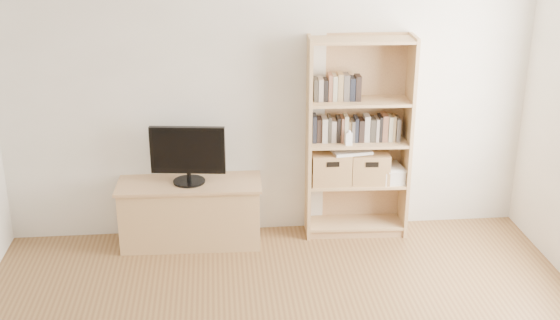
{
  "coord_description": "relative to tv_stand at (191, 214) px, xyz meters",
  "views": [
    {
      "loc": [
        -0.44,
        -3.2,
        2.84
      ],
      "look_at": [
        0.04,
        1.9,
        0.88
      ],
      "focal_mm": 45.0,
      "sensor_mm": 36.0,
      "label": 1
    }
  ],
  "objects": [
    {
      "name": "bookshelf",
      "position": [
        1.44,
        0.06,
        0.61
      ],
      "size": [
        0.89,
        0.35,
        1.76
      ],
      "primitive_type": "cube",
      "rotation": [
        0.0,
        0.0,
        -0.04
      ],
      "color": "tan",
      "rests_on": "floor"
    },
    {
      "name": "basket_right",
      "position": [
        1.55,
        0.05,
        0.35
      ],
      "size": [
        0.34,
        0.29,
        0.27
      ],
      "primitive_type": "cube",
      "rotation": [
        0.0,
        0.0,
        -0.07
      ],
      "color": "#A5704A",
      "rests_on": "bookshelf"
    },
    {
      "name": "back_wall",
      "position": [
        0.69,
        0.22,
        1.03
      ],
      "size": [
        4.5,
        0.02,
        2.6
      ],
      "primitive_type": "cube",
      "color": "beige",
      "rests_on": "floor"
    },
    {
      "name": "magazine_stack",
      "position": [
        1.74,
        0.04,
        0.28
      ],
      "size": [
        0.19,
        0.27,
        0.12
      ],
      "primitive_type": "cube",
      "rotation": [
        0.0,
        0.0,
        0.06
      ],
      "color": "silver",
      "rests_on": "bookshelf"
    },
    {
      "name": "books_row_upper",
      "position": [
        1.25,
        0.09,
        1.05
      ],
      "size": [
        0.39,
        0.17,
        0.2
      ],
      "primitive_type": "cube",
      "rotation": [
        0.0,
        0.0,
        -0.09
      ],
      "color": "black",
      "rests_on": "bookshelf"
    },
    {
      "name": "baby_monitor",
      "position": [
        1.34,
        -0.03,
        0.64
      ],
      "size": [
        0.06,
        0.04,
        0.11
      ],
      "primitive_type": "cube",
      "rotation": [
        0.0,
        0.0,
        0.07
      ],
      "color": "white",
      "rests_on": "bookshelf"
    },
    {
      "name": "books_row_mid",
      "position": [
        1.44,
        0.08,
        0.7
      ],
      "size": [
        0.8,
        0.18,
        0.21
      ],
      "primitive_type": "cube",
      "rotation": [
        0.0,
        0.0,
        -0.03
      ],
      "color": "black",
      "rests_on": "bookshelf"
    },
    {
      "name": "television",
      "position": [
        0.0,
        0.0,
        0.54
      ],
      "size": [
        0.62,
        0.12,
        0.49
      ],
      "primitive_type": "cube",
      "rotation": [
        0.0,
        0.0,
        -0.12
      ],
      "color": "black",
      "rests_on": "tv_stand"
    },
    {
      "name": "tv_stand",
      "position": [
        0.0,
        0.0,
        0.0
      ],
      "size": [
        1.18,
        0.47,
        0.54
      ],
      "primitive_type": "cube",
      "rotation": [
        0.0,
        0.0,
        -0.03
      ],
      "color": "tan",
      "rests_on": "floor"
    },
    {
      "name": "laptop",
      "position": [
        1.38,
        0.06,
        0.51
      ],
      "size": [
        0.35,
        0.27,
        0.03
      ],
      "primitive_type": "cube",
      "rotation": [
        0.0,
        0.0,
        0.15
      ],
      "color": "white",
      "rests_on": "basket_left"
    },
    {
      "name": "basket_left",
      "position": [
        1.21,
        0.07,
        0.36
      ],
      "size": [
        0.34,
        0.28,
        0.28
      ],
      "primitive_type": "cube",
      "rotation": [
        0.0,
        0.0,
        -0.01
      ],
      "color": "#A5704A",
      "rests_on": "bookshelf"
    }
  ]
}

